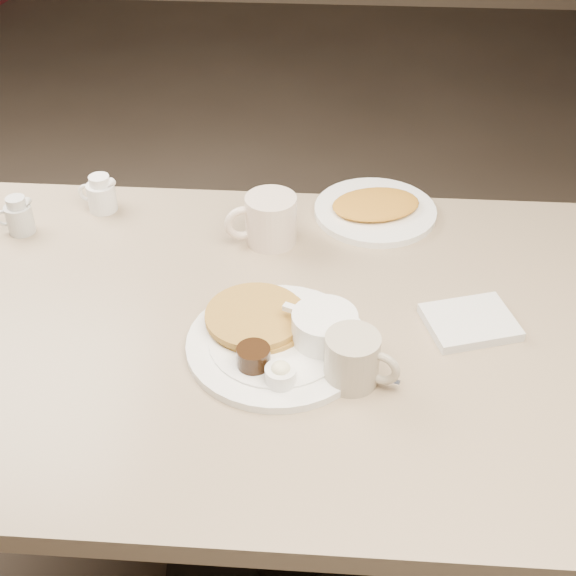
# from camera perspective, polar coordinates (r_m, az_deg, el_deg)

# --- Properties ---
(diner_table) EXTENTS (1.50, 0.90, 0.75)m
(diner_table) POSITION_cam_1_polar(r_m,az_deg,el_deg) (1.50, -0.05, -7.72)
(diner_table) COLOR tan
(diner_table) RESTS_ON ground
(main_plate) EXTENTS (0.41, 0.41, 0.07)m
(main_plate) POSITION_cam_1_polar(r_m,az_deg,el_deg) (1.33, -0.35, -3.44)
(main_plate) COLOR white
(main_plate) RESTS_ON diner_table
(coffee_mug_near) EXTENTS (0.13, 0.11, 0.09)m
(coffee_mug_near) POSITION_cam_1_polar(r_m,az_deg,el_deg) (1.26, 4.78, -5.14)
(coffee_mug_near) COLOR #B6AD97
(coffee_mug_near) RESTS_ON diner_table
(napkin) EXTENTS (0.18, 0.16, 0.02)m
(napkin) POSITION_cam_1_polar(r_m,az_deg,el_deg) (1.41, 13.01, -2.43)
(napkin) COLOR silver
(napkin) RESTS_ON diner_table
(coffee_mug_far) EXTENTS (0.16, 0.13, 0.10)m
(coffee_mug_far) POSITION_cam_1_polar(r_m,az_deg,el_deg) (1.57, -1.39, 4.95)
(coffee_mug_far) COLOR #F3DECA
(coffee_mug_far) RESTS_ON diner_table
(creamer_left) EXTENTS (0.08, 0.06, 0.08)m
(creamer_left) POSITION_cam_1_polar(r_m,az_deg,el_deg) (1.69, -18.87, 4.92)
(creamer_left) COLOR silver
(creamer_left) RESTS_ON diner_table
(creamer_right) EXTENTS (0.09, 0.08, 0.08)m
(creamer_right) POSITION_cam_1_polar(r_m,az_deg,el_deg) (1.72, -13.36, 6.59)
(creamer_right) COLOR white
(creamer_right) RESTS_ON diner_table
(hash_plate) EXTENTS (0.32, 0.32, 0.04)m
(hash_plate) POSITION_cam_1_polar(r_m,az_deg,el_deg) (1.68, 6.33, 5.70)
(hash_plate) COLOR white
(hash_plate) RESTS_ON diner_table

